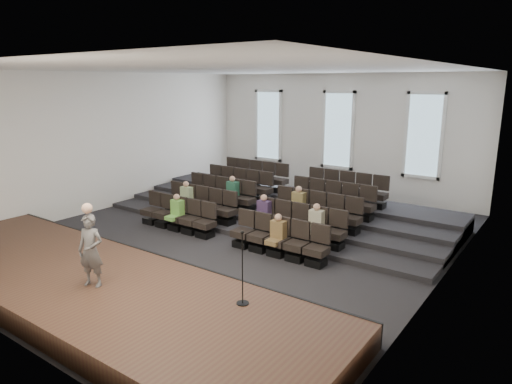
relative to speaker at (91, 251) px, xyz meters
The scene contains 13 objects.
ground 5.48m from the speaker, 94.34° to the left, with size 14.00×14.00×0.00m, color black.
ceiling 6.52m from the speaker, 94.34° to the left, with size 12.00×14.00×0.02m, color white.
wall_back 12.41m from the speaker, 91.87° to the left, with size 12.00×0.04×5.00m, color white.
wall_left 8.43m from the speaker, 140.37° to the left, with size 0.04×14.00×5.00m, color white.
wall_right 7.83m from the speaker, 43.45° to the left, with size 0.04×14.00×5.00m, color white.
stage 1.12m from the speaker, 151.40° to the left, with size 11.80×3.60×0.50m, color #3F2A1B.
stage_lip 2.27m from the speaker, 101.46° to the left, with size 11.80×0.06×0.52m, color black.
risers 8.57m from the speaker, 92.72° to the left, with size 11.80×4.80×0.60m.
seating_rows 6.90m from the speaker, 93.37° to the left, with size 6.80×4.70×1.67m.
windows 12.36m from the speaker, 91.88° to the left, with size 8.44×0.10×3.24m.
audience 5.80m from the speaker, 92.97° to the left, with size 5.45×2.64×1.10m.
speaker is the anchor object (origin of this frame).
mic_stand 3.26m from the speaker, 21.05° to the left, with size 0.25×0.25×1.47m.
Camera 1 is at (8.30, -10.52, 4.64)m, focal length 32.00 mm.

